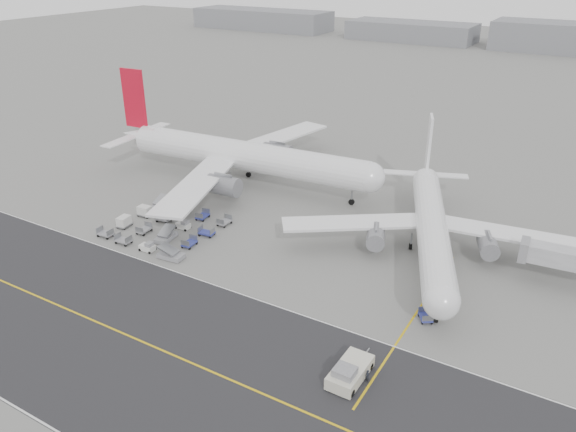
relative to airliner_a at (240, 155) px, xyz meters
The scene contains 8 objects.
ground 39.68m from the airliner_a, 60.58° to the right, with size 700.00×700.00×0.00m, color gray.
taxiway 57.81m from the airliner_a, 65.03° to the right, with size 220.00×59.00×0.03m.
airliner_a is the anchor object (origin of this frame).
airliner_b 46.01m from the airliner_a, 11.71° to the right, with size 47.79×48.68×17.59m.
pushback_tug 64.98m from the airliner_a, 43.77° to the right, with size 3.44×9.18×2.62m.
gse_cluster 26.95m from the airliner_a, 87.30° to the right, with size 23.66×22.80×2.15m, color gray, non-canonical shape.
stray_dolly 58.70m from the airliner_a, 29.45° to the right, with size 1.53×2.49×1.53m, color silver, non-canonical shape.
ground_crew_a 66.10m from the airliner_a, 42.17° to the right, with size 0.64×0.42×1.76m, color black.
Camera 1 is at (47.69, -59.20, 46.25)m, focal length 35.00 mm.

